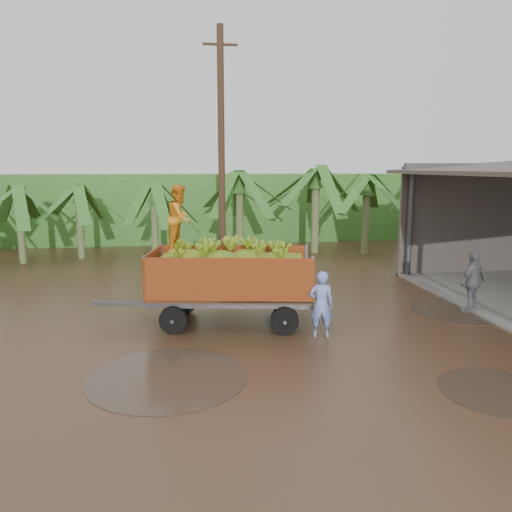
{
  "coord_description": "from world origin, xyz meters",
  "views": [
    {
      "loc": [
        -2.84,
        -11.22,
        3.98
      ],
      "look_at": [
        -0.93,
        1.63,
        1.65
      ],
      "focal_mm": 35.0,
      "sensor_mm": 36.0,
      "label": 1
    }
  ],
  "objects": [
    {
      "name": "hedge_north",
      "position": [
        -2.0,
        16.0,
        1.8
      ],
      "size": [
        22.0,
        3.0,
        3.6
      ],
      "primitive_type": "cube",
      "color": "#2D661E",
      "rests_on": "ground"
    },
    {
      "name": "utility_pole",
      "position": [
        -1.41,
        6.73,
        4.43
      ],
      "size": [
        1.2,
        0.24,
        8.75
      ],
      "color": "#47301E",
      "rests_on": "ground"
    },
    {
      "name": "man_grey",
      "position": [
        5.03,
        1.14,
        0.86
      ],
      "size": [
        1.09,
        0.81,
        1.71
      ],
      "primitive_type": "imported",
      "rotation": [
        0.0,
        0.0,
        3.59
      ],
      "color": "slate",
      "rests_on": "ground"
    },
    {
      "name": "banana_trailer",
      "position": [
        -1.69,
        1.14,
        1.26
      ],
      "size": [
        5.75,
        2.64,
        3.55
      ],
      "rotation": [
        0.0,
        0.0,
        -0.17
      ],
      "color": "#BC4A1A",
      "rests_on": "ground"
    },
    {
      "name": "man_blue",
      "position": [
        0.34,
        -0.26,
        0.8
      ],
      "size": [
        0.64,
        0.48,
        1.6
      ],
      "primitive_type": "imported",
      "rotation": [
        0.0,
        0.0,
        2.97
      ],
      "color": "#7488D3",
      "rests_on": "ground"
    },
    {
      "name": "ground",
      "position": [
        0.0,
        0.0,
        0.0
      ],
      "size": [
        100.0,
        100.0,
        0.0
      ],
      "primitive_type": "plane",
      "color": "black",
      "rests_on": "ground"
    },
    {
      "name": "banana_plants",
      "position": [
        -4.5,
        7.48,
        1.83
      ],
      "size": [
        24.78,
        19.82,
        4.37
      ],
      "color": "#2D661E",
      "rests_on": "ground"
    }
  ]
}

